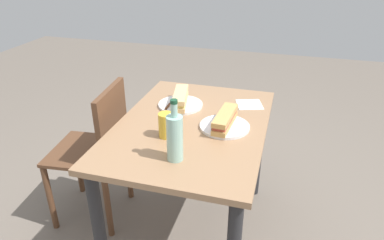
{
  "coord_description": "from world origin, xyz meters",
  "views": [
    {
      "loc": [
        -1.54,
        -0.44,
        1.58
      ],
      "look_at": [
        0.0,
        0.0,
        0.76
      ],
      "focal_mm": 32.79,
      "sensor_mm": 36.0,
      "label": 1
    }
  ],
  "objects_px": {
    "dining_table": "(192,144)",
    "water_bottle": "(175,137)",
    "chair_far": "(99,146)",
    "baguette_sandwich_far": "(180,98)",
    "knife_near": "(213,124)",
    "beer_glass": "(166,125)",
    "plate_near": "(224,127)",
    "plate_far": "(181,105)",
    "knife_far": "(170,104)",
    "baguette_sandwich_near": "(225,119)"
  },
  "relations": [
    {
      "from": "baguette_sandwich_near",
      "to": "chair_far",
      "type": "bearing_deg",
      "value": 88.98
    },
    {
      "from": "dining_table",
      "to": "beer_glass",
      "type": "xyz_separation_m",
      "value": [
        -0.16,
        0.08,
        0.19
      ]
    },
    {
      "from": "knife_near",
      "to": "plate_far",
      "type": "relative_size",
      "value": 0.72
    },
    {
      "from": "baguette_sandwich_near",
      "to": "water_bottle",
      "type": "bearing_deg",
      "value": 155.92
    },
    {
      "from": "dining_table",
      "to": "chair_far",
      "type": "xyz_separation_m",
      "value": [
        0.01,
        0.57,
        -0.11
      ]
    },
    {
      "from": "knife_far",
      "to": "beer_glass",
      "type": "xyz_separation_m",
      "value": [
        -0.33,
        -0.1,
        0.04
      ]
    },
    {
      "from": "knife_near",
      "to": "water_bottle",
      "type": "relative_size",
      "value": 0.65
    },
    {
      "from": "dining_table",
      "to": "plate_near",
      "type": "height_order",
      "value": "plate_near"
    },
    {
      "from": "plate_near",
      "to": "beer_glass",
      "type": "distance_m",
      "value": 0.3
    },
    {
      "from": "knife_near",
      "to": "water_bottle",
      "type": "xyz_separation_m",
      "value": [
        -0.32,
        0.09,
        0.09
      ]
    },
    {
      "from": "dining_table",
      "to": "water_bottle",
      "type": "bearing_deg",
      "value": -176.28
    },
    {
      "from": "knife_near",
      "to": "baguette_sandwich_far",
      "type": "distance_m",
      "value": 0.31
    },
    {
      "from": "baguette_sandwich_near",
      "to": "beer_glass",
      "type": "height_order",
      "value": "beer_glass"
    },
    {
      "from": "dining_table",
      "to": "knife_near",
      "type": "relative_size",
      "value": 5.97
    },
    {
      "from": "baguette_sandwich_near",
      "to": "baguette_sandwich_far",
      "type": "distance_m",
      "value": 0.35
    },
    {
      "from": "dining_table",
      "to": "knife_far",
      "type": "xyz_separation_m",
      "value": [
        0.17,
        0.18,
        0.14
      ]
    },
    {
      "from": "plate_near",
      "to": "water_bottle",
      "type": "distance_m",
      "value": 0.38
    },
    {
      "from": "chair_far",
      "to": "knife_near",
      "type": "bearing_deg",
      "value": -91.74
    },
    {
      "from": "knife_near",
      "to": "baguette_sandwich_far",
      "type": "relative_size",
      "value": 0.67
    },
    {
      "from": "knife_near",
      "to": "knife_far",
      "type": "bearing_deg",
      "value": 58.72
    },
    {
      "from": "dining_table",
      "to": "baguette_sandwich_far",
      "type": "bearing_deg",
      "value": 32.88
    },
    {
      "from": "dining_table",
      "to": "water_bottle",
      "type": "xyz_separation_m",
      "value": [
        -0.34,
        -0.02,
        0.23
      ]
    },
    {
      "from": "chair_far",
      "to": "baguette_sandwich_near",
      "type": "relative_size",
      "value": 3.33
    },
    {
      "from": "dining_table",
      "to": "knife_far",
      "type": "bearing_deg",
      "value": 46.92
    },
    {
      "from": "dining_table",
      "to": "plate_far",
      "type": "xyz_separation_m",
      "value": [
        0.19,
        0.12,
        0.13
      ]
    },
    {
      "from": "dining_table",
      "to": "plate_near",
      "type": "relative_size",
      "value": 4.28
    },
    {
      "from": "knife_near",
      "to": "knife_far",
      "type": "relative_size",
      "value": 1.0
    },
    {
      "from": "knife_near",
      "to": "baguette_sandwich_far",
      "type": "height_order",
      "value": "baguette_sandwich_far"
    },
    {
      "from": "dining_table",
      "to": "chair_far",
      "type": "distance_m",
      "value": 0.58
    },
    {
      "from": "dining_table",
      "to": "knife_near",
      "type": "bearing_deg",
      "value": -96.01
    },
    {
      "from": "plate_far",
      "to": "water_bottle",
      "type": "xyz_separation_m",
      "value": [
        -0.53,
        -0.14,
        0.1
      ]
    },
    {
      "from": "dining_table",
      "to": "plate_far",
      "type": "distance_m",
      "value": 0.26
    },
    {
      "from": "plate_far",
      "to": "baguette_sandwich_far",
      "type": "height_order",
      "value": "baguette_sandwich_far"
    },
    {
      "from": "plate_near",
      "to": "knife_far",
      "type": "distance_m",
      "value": 0.39
    },
    {
      "from": "dining_table",
      "to": "plate_near",
      "type": "xyz_separation_m",
      "value": [
        -0.0,
        -0.17,
        0.13
      ]
    },
    {
      "from": "water_bottle",
      "to": "baguette_sandwich_far",
      "type": "bearing_deg",
      "value": 15.32
    },
    {
      "from": "dining_table",
      "to": "beer_glass",
      "type": "relative_size",
      "value": 8.85
    },
    {
      "from": "baguette_sandwich_near",
      "to": "beer_glass",
      "type": "xyz_separation_m",
      "value": [
        -0.16,
        0.25,
        0.01
      ]
    },
    {
      "from": "dining_table",
      "to": "knife_far",
      "type": "relative_size",
      "value": 5.96
    },
    {
      "from": "plate_near",
      "to": "plate_far",
      "type": "distance_m",
      "value": 0.35
    },
    {
      "from": "baguette_sandwich_far",
      "to": "plate_far",
      "type": "bearing_deg",
      "value": -90.0
    },
    {
      "from": "knife_far",
      "to": "baguette_sandwich_far",
      "type": "bearing_deg",
      "value": -67.15
    },
    {
      "from": "plate_far",
      "to": "baguette_sandwich_far",
      "type": "distance_m",
      "value": 0.04
    },
    {
      "from": "beer_glass",
      "to": "baguette_sandwich_far",
      "type": "bearing_deg",
      "value": 6.62
    },
    {
      "from": "knife_far",
      "to": "water_bottle",
      "type": "relative_size",
      "value": 0.65
    },
    {
      "from": "plate_near",
      "to": "baguette_sandwich_far",
      "type": "bearing_deg",
      "value": 56.54
    },
    {
      "from": "chair_far",
      "to": "baguette_sandwich_near",
      "type": "distance_m",
      "value": 0.8
    },
    {
      "from": "chair_far",
      "to": "baguette_sandwich_far",
      "type": "distance_m",
      "value": 0.56
    },
    {
      "from": "plate_far",
      "to": "water_bottle",
      "type": "height_order",
      "value": "water_bottle"
    },
    {
      "from": "knife_far",
      "to": "knife_near",
      "type": "bearing_deg",
      "value": -121.28
    }
  ]
}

